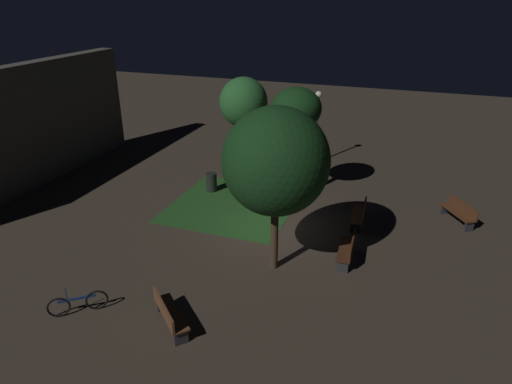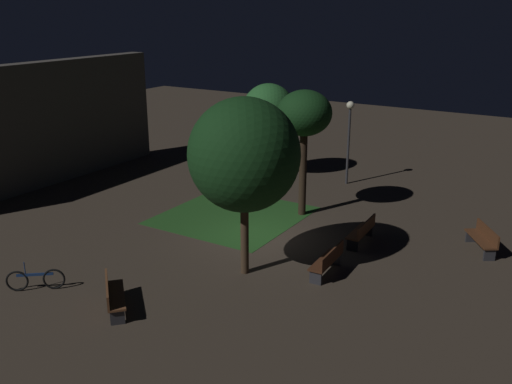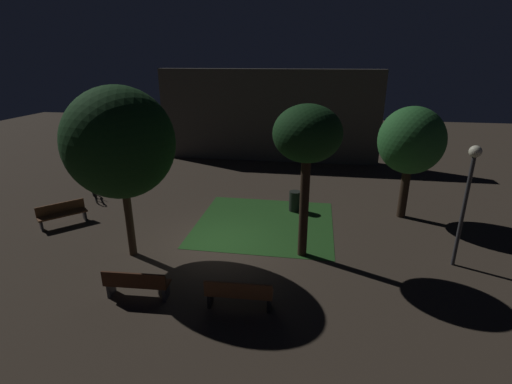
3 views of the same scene
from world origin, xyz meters
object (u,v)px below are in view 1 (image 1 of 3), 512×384
bench_front_right (348,249)px  tree_right_canopy (244,103)px  bench_corner (459,212)px  tree_tall_center (296,111)px  trash_bin (212,182)px  bicycle (78,303)px  tree_back_right (276,162)px  lamp_post_near_wall (317,114)px  bench_path_side (360,214)px  bench_lawn_edge (169,313)px

bench_front_right → tree_right_canopy: (8.41, 7.17, 2.75)m
bench_corner → tree_tall_center: bearing=90.3°
trash_bin → bicycle: bearing=-179.5°
tree_back_right → tree_tall_center: 5.78m
tree_tall_center → lamp_post_near_wall: tree_tall_center is taller
bench_path_side → bench_corner: size_ratio=1.03×
bench_front_right → bench_lawn_edge: same height
tree_back_right → trash_bin: tree_back_right is taller
bench_corner → tree_right_canopy: (3.95, 10.96, 2.75)m
bench_front_right → tree_back_right: bearing=119.0°
bench_corner → trash_bin: size_ratio=1.98×
tree_back_right → lamp_post_near_wall: 10.69m
bench_lawn_edge → lamp_post_near_wall: (14.49, -0.81, 2.25)m
bench_front_right → tree_right_canopy: size_ratio=0.40×
bench_lawn_edge → lamp_post_near_wall: lamp_post_near_wall is taller
tree_back_right → tree_right_canopy: 10.86m
bench_front_right → tree_tall_center: 6.54m
bench_path_side → tree_tall_center: (1.53, 3.21, 3.60)m
bench_lawn_edge → trash_bin: size_ratio=1.84×
tree_right_canopy → trash_bin: size_ratio=5.15×
tree_tall_center → bicycle: 11.30m
bench_path_side → bicycle: bicycle is taller
bicycle → lamp_post_near_wall: bearing=-13.8°
tree_back_right → tree_tall_center: (5.70, 0.91, 0.21)m
bench_corner → trash_bin: (-0.54, 10.86, -0.03)m
bench_front_right → tree_tall_center: (4.42, 3.21, 3.60)m
tree_tall_center → trash_bin: 5.32m
bench_path_side → bench_corner: 4.10m
bench_corner → tree_tall_center: (-0.04, 7.00, 3.60)m
bench_path_side → lamp_post_near_wall: size_ratio=0.46×
tree_tall_center → lamp_post_near_wall: (4.88, 0.12, -1.34)m
tree_back_right → tree_right_canopy: (9.69, 4.86, -0.64)m
tree_right_canopy → lamp_post_near_wall: size_ratio=1.16×
bench_path_side → bench_corner: bearing=-67.6°
bench_corner → bench_lawn_edge: 12.50m
bench_path_side → tree_right_canopy: size_ratio=0.40×
trash_bin → tree_back_right: bearing=-137.5°
tree_back_right → bicycle: tree_back_right is taller
bench_front_right → trash_bin: trash_bin is taller
lamp_post_near_wall → bench_lawn_edge: bearing=176.8°
bench_path_side → lamp_post_near_wall: (6.41, 3.33, 2.25)m
bench_path_side → trash_bin: trash_bin is taller
bicycle → tree_right_canopy: bearing=0.8°
bench_front_right → tree_right_canopy: bearing=40.4°
bench_lawn_edge → trash_bin: trash_bin is taller
bench_corner → tree_back_right: size_ratio=0.32×
bench_front_right → bicycle: (-5.56, 6.98, -0.14)m
bench_front_right → lamp_post_near_wall: 10.13m
bench_lawn_edge → bicycle: (-0.37, 2.83, -0.14)m
lamp_post_near_wall → bicycle: bearing=166.2°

